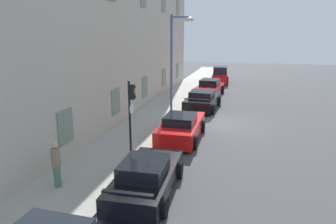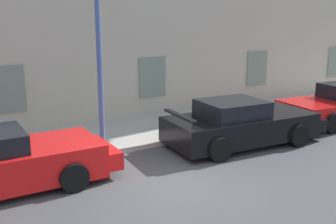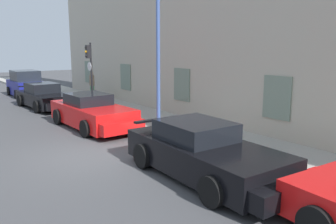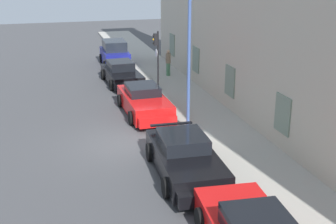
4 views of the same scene
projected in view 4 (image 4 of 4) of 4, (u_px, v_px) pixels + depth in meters
ground_plane at (125, 143)px, 18.64m from camera, size 80.00×80.00×0.00m
sidewalk at (218, 132)px, 19.67m from camera, size 60.00×3.22×0.14m
sportscar_red_lead at (122, 75)px, 27.32m from camera, size 4.86×2.22×1.35m
sportscar_yellow_flank at (145, 103)px, 21.86m from camera, size 4.98×2.18×1.39m
sportscar_white_middle at (186, 160)px, 15.55m from camera, size 5.11×2.37×1.40m
hatchback_distant at (115, 54)px, 32.44m from camera, size 3.70×1.98×1.76m
traffic_light at (157, 51)px, 24.84m from camera, size 0.44×0.36×3.40m
street_lamp at (180, 31)px, 18.31m from camera, size 0.44×1.42×6.38m
pedestrian_admiring at (168, 62)px, 28.72m from camera, size 0.45×0.45×1.69m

